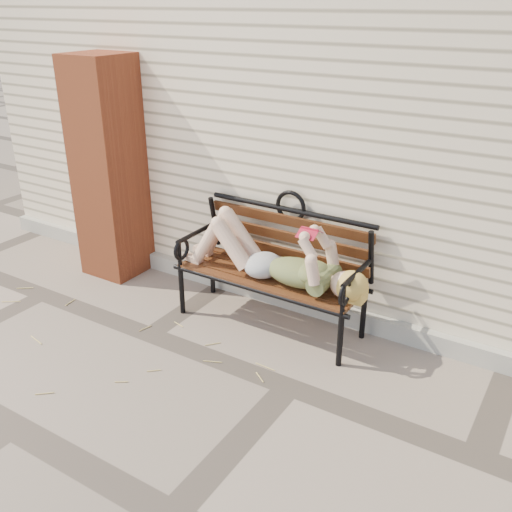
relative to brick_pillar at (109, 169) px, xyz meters
The scene contains 7 objects.
ground 2.62m from the brick_pillar, 18.06° to the right, with size 80.00×80.00×0.00m, color gray.
house_wall 3.26m from the brick_pillar, 44.37° to the left, with size 8.00×4.00×3.00m, color #F5DFBF.
foundation_strip 2.49m from the brick_pillar, ahead, with size 8.00×0.10×0.15m, color #AFAA9E.
brick_pillar is the anchor object (origin of this frame).
garden_bench 1.82m from the brick_pillar, ahead, with size 1.62×0.64×1.05m.
reading_woman 1.83m from the brick_pillar, ahead, with size 1.53×0.35×0.48m.
straw_scatter 1.91m from the brick_pillar, 62.83° to the right, with size 2.76×1.37×0.01m.
Camera 1 is at (1.48, -2.81, 2.42)m, focal length 40.00 mm.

